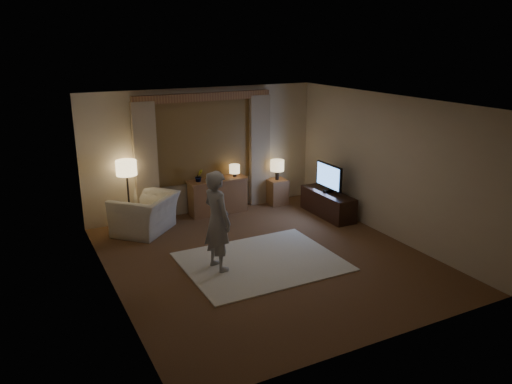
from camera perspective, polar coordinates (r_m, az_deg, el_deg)
room at (r=8.41m, az=-0.36°, el=2.00°), size 5.04×5.54×2.64m
rug at (r=8.30m, az=0.63°, el=-7.95°), size 2.50×2.00×0.02m
sideboard at (r=10.50m, az=-4.41°, el=-0.55°), size 1.20×0.40×0.70m
picture_frame at (r=10.37m, az=-4.46°, el=1.82°), size 0.16×0.02×0.20m
plant at (r=10.22m, az=-6.54°, el=1.81°), size 0.16×0.13×0.30m
table_lamp_sideboard at (r=10.50m, az=-2.46°, el=2.60°), size 0.22×0.22×0.30m
floor_lamp at (r=9.75m, az=-14.58°, el=2.28°), size 0.39×0.39×1.34m
armchair at (r=9.66m, az=-12.52°, el=-2.44°), size 1.47×1.47×0.72m
side_table at (r=11.07m, az=2.40°, el=0.04°), size 0.40×0.40×0.56m
table_lamp_side at (r=10.91m, az=2.44°, el=2.99°), size 0.30×0.30×0.44m
tv_stand at (r=10.45m, az=8.20°, el=-1.34°), size 0.45×1.40×0.50m
tv at (r=10.28m, az=8.33°, el=1.72°), size 0.20×0.83×0.60m
person at (r=7.78m, az=-4.45°, el=-3.28°), size 0.48×0.64×1.61m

